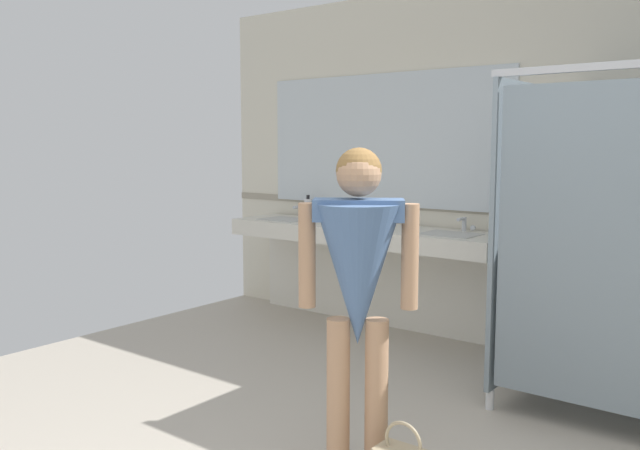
# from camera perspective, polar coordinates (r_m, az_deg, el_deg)

# --- Properties ---
(wall_back) EXTENTS (7.45, 0.12, 2.82)m
(wall_back) POSITION_cam_1_polar(r_m,az_deg,el_deg) (5.10, 25.38, 4.47)
(wall_back) COLOR beige
(wall_back) RESTS_ON ground_plane
(wall_back_tile_band) EXTENTS (7.45, 0.01, 0.06)m
(wall_back_tile_band) POSITION_cam_1_polar(r_m,az_deg,el_deg) (5.06, 25.01, 0.38)
(wall_back_tile_band) COLOR #9E937F
(wall_back_tile_band) RESTS_ON wall_back
(vanity_counter) EXTENTS (2.49, 0.59, 1.00)m
(vanity_counter) POSITION_cam_1_polar(r_m,az_deg,el_deg) (5.71, 4.11, -2.31)
(vanity_counter) COLOR silver
(vanity_counter) RESTS_ON ground_plane
(mirror_panel) EXTENTS (2.39, 0.02, 1.13)m
(mirror_panel) POSITION_cam_1_polar(r_m,az_deg,el_deg) (5.81, 5.36, 7.22)
(mirror_panel) COLOR silver
(mirror_panel) RESTS_ON wall_back
(person_standing) EXTENTS (0.55, 0.55, 1.55)m
(person_standing) POSITION_cam_1_polar(r_m,az_deg,el_deg) (3.09, 3.27, -4.23)
(person_standing) COLOR tan
(person_standing) RESTS_ON ground_plane
(soap_dispenser) EXTENTS (0.07, 0.07, 0.21)m
(soap_dispenser) POSITION_cam_1_polar(r_m,az_deg,el_deg) (6.16, -1.03, 1.45)
(soap_dispenser) COLOR white
(soap_dispenser) RESTS_ON vanity_counter
(paper_cup) EXTENTS (0.07, 0.07, 0.08)m
(paper_cup) POSITION_cam_1_polar(r_m,az_deg,el_deg) (5.84, -1.04, 0.63)
(paper_cup) COLOR white
(paper_cup) RESTS_ON vanity_counter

